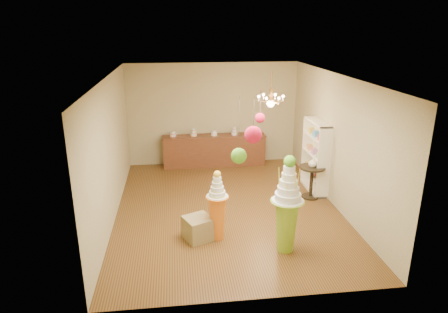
{
  "coord_description": "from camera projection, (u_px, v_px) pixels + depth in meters",
  "views": [
    {
      "loc": [
        -1.1,
        -8.3,
        4.05
      ],
      "look_at": [
        -0.07,
        0.0,
        1.26
      ],
      "focal_mm": 32.0,
      "sensor_mm": 36.0,
      "label": 1
    }
  ],
  "objects": [
    {
      "name": "burlap_riser",
      "position": [
        198.0,
        228.0,
        7.84
      ],
      "size": [
        0.66,
        0.66,
        0.46
      ],
      "primitive_type": "cube",
      "rotation": [
        0.0,
        0.0,
        0.42
      ],
      "color": "olive",
      "rests_on": "floor"
    },
    {
      "name": "chandelier",
      "position": [
        271.0,
        101.0,
        9.42
      ],
      "size": [
        0.71,
        0.71,
        0.85
      ],
      "rotation": [
        0.0,
        0.0,
        -0.08
      ],
      "color": "#CB9147",
      "rests_on": "ceiling"
    },
    {
      "name": "round_table",
      "position": [
        312.0,
        178.0,
        9.62
      ],
      "size": [
        0.68,
        0.68,
        0.8
      ],
      "rotation": [
        0.0,
        0.0,
        0.1
      ],
      "color": "black",
      "rests_on": "floor"
    },
    {
      "name": "shelving_unit",
      "position": [
        316.0,
        156.0,
        9.96
      ],
      "size": [
        0.33,
        1.2,
        1.8
      ],
      "color": "white",
      "rests_on": "floor"
    },
    {
      "name": "wall_front",
      "position": [
        257.0,
        212.0,
        5.69
      ],
      "size": [
        5.0,
        0.04,
        3.0
      ],
      "primitive_type": "cube",
      "color": "tan",
      "rests_on": "ground"
    },
    {
      "name": "pom_red_left",
      "position": [
        253.0,
        135.0,
        6.28
      ],
      "size": [
        0.28,
        0.28,
        0.75
      ],
      "color": "#42362F",
      "rests_on": "ceiling"
    },
    {
      "name": "ceiling",
      "position": [
        228.0,
        77.0,
        8.27
      ],
      "size": [
        6.5,
        6.5,
        0.0
      ],
      "primitive_type": "plane",
      "rotation": [
        3.14,
        0.0,
        0.0
      ],
      "color": "white",
      "rests_on": "ground"
    },
    {
      "name": "pom_red_right",
      "position": [
        260.0,
        118.0,
        6.76
      ],
      "size": [
        0.17,
        0.17,
        0.55
      ],
      "color": "#42362F",
      "rests_on": "ceiling"
    },
    {
      "name": "wall_back",
      "position": [
        213.0,
        114.0,
        11.81
      ],
      "size": [
        5.0,
        0.04,
        3.0
      ],
      "primitive_type": "cube",
      "color": "tan",
      "rests_on": "ground"
    },
    {
      "name": "floor",
      "position": [
        227.0,
        208.0,
        9.22
      ],
      "size": [
        6.5,
        6.5,
        0.0
      ],
      "primitive_type": "plane",
      "color": "#563817",
      "rests_on": "ground"
    },
    {
      "name": "pedestal_orange",
      "position": [
        217.0,
        212.0,
        7.75
      ],
      "size": [
        0.51,
        0.51,
        1.43
      ],
      "rotation": [
        0.0,
        0.0,
        0.28
      ],
      "color": "orange",
      "rests_on": "floor"
    },
    {
      "name": "sideboard",
      "position": [
        214.0,
        150.0,
        11.87
      ],
      "size": [
        3.04,
        0.54,
        1.16
      ],
      "color": "brown",
      "rests_on": "floor"
    },
    {
      "name": "vase",
      "position": [
        313.0,
        162.0,
        9.5
      ],
      "size": [
        0.27,
        0.27,
        0.22
      ],
      "primitive_type": "imported",
      "rotation": [
        0.0,
        0.0,
        0.35
      ],
      "color": "white",
      "rests_on": "round_table"
    },
    {
      "name": "pom_green_mid",
      "position": [
        239.0,
        156.0,
        6.39
      ],
      "size": [
        0.26,
        0.26,
        1.09
      ],
      "color": "#42362F",
      "rests_on": "ceiling"
    },
    {
      "name": "pedestal_green",
      "position": [
        287.0,
        213.0,
        7.28
      ],
      "size": [
        0.65,
        0.65,
        1.87
      ],
      "rotation": [
        0.0,
        0.0,
        -0.14
      ],
      "color": "#84B327",
      "rests_on": "floor"
    },
    {
      "name": "wall_left",
      "position": [
        111.0,
        150.0,
        8.46
      ],
      "size": [
        0.04,
        6.5,
        3.0
      ],
      "primitive_type": "cube",
      "color": "tan",
      "rests_on": "ground"
    },
    {
      "name": "wall_right",
      "position": [
        337.0,
        142.0,
        9.04
      ],
      "size": [
        0.04,
        6.5,
        3.0
      ],
      "primitive_type": "cube",
      "color": "tan",
      "rests_on": "ground"
    }
  ]
}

